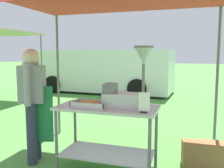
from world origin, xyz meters
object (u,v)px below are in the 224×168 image
object	(u,v)px
donut_cart	(107,124)
menu_sign	(144,104)
van_white	(102,70)
donut_tray	(90,104)
donut_fryer	(129,88)
supply_crate	(203,155)
vendor	(33,99)

from	to	relation	value
donut_cart	menu_sign	distance (m)	0.66
van_white	donut_cart	bearing A→B (deg)	-69.25
donut_tray	donut_fryer	xyz separation A→B (m)	(0.48, 0.11, 0.22)
donut_cart	donut_fryer	size ratio (longest dim) A/B	1.69
donut_cart	van_white	size ratio (longest dim) A/B	0.23
donut_tray	supply_crate	xyz separation A→B (m)	(1.41, 0.57, -0.72)
donut_tray	donut_fryer	world-z (taller)	donut_fryer
donut_fryer	vendor	world-z (taller)	donut_fryer
van_white	donut_tray	bearing A→B (deg)	-71.04
vendor	van_white	bearing A→B (deg)	101.87
donut_fryer	menu_sign	size ratio (longest dim) A/B	3.25
menu_sign	supply_crate	distance (m)	1.25
vendor	supply_crate	xyz separation A→B (m)	(2.30, 0.54, -0.73)
donut_cart	donut_tray	xyz separation A→B (m)	(-0.20, -0.09, 0.27)
supply_crate	vendor	bearing A→B (deg)	-166.70
donut_fryer	menu_sign	xyz separation A→B (m)	(0.24, -0.22, -0.15)
donut_fryer	van_white	distance (m)	7.04
donut_fryer	supply_crate	xyz separation A→B (m)	(0.93, 0.46, -0.94)
donut_tray	vendor	size ratio (longest dim) A/B	0.28
van_white	menu_sign	bearing A→B (deg)	-66.00
donut_tray	menu_sign	xyz separation A→B (m)	(0.72, -0.11, 0.07)
donut_tray	vendor	distance (m)	0.88
menu_sign	vendor	world-z (taller)	vendor
donut_cart	vendor	world-z (taller)	vendor
donut_cart	donut_fryer	distance (m)	0.57
menu_sign	supply_crate	size ratio (longest dim) A/B	0.41
donut_cart	donut_tray	world-z (taller)	donut_tray
donut_fryer	menu_sign	distance (m)	0.35
vendor	supply_crate	size ratio (longest dim) A/B	2.74
donut_cart	donut_fryer	xyz separation A→B (m)	(0.29, 0.01, 0.49)
van_white	vendor	bearing A→B (deg)	-78.13
donut_cart	supply_crate	xyz separation A→B (m)	(1.22, 0.47, -0.45)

